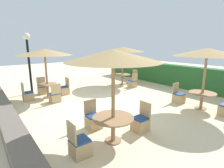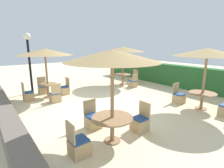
# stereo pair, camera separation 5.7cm
# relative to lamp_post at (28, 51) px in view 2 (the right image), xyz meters

# --- Properties ---
(ground_plane) EXTENTS (40.00, 40.00, 0.00)m
(ground_plane) POSITION_rel_lamp_post_xyz_m (4.05, 2.02, -2.35)
(ground_plane) COLOR beige
(hedge_row) EXTENTS (13.00, 0.70, 1.40)m
(hedge_row) POSITION_rel_lamp_post_xyz_m (4.05, 8.03, -1.65)
(hedge_row) COLOR #28602D
(hedge_row) RESTS_ON ground_plane
(stone_border) EXTENTS (10.00, 0.56, 0.50)m
(stone_border) POSITION_rel_lamp_post_xyz_m (4.05, -1.72, -2.10)
(stone_border) COLOR #6B6056
(stone_border) RESTS_ON ground_plane
(lamp_post) EXTENTS (0.36, 0.36, 3.32)m
(lamp_post) POSITION_rel_lamp_post_xyz_m (0.00, 0.00, 0.00)
(lamp_post) COLOR black
(lamp_post) RESTS_ON ground_plane
(parasol_front_right) EXTENTS (2.53, 2.53, 2.60)m
(parasol_front_right) POSITION_rel_lamp_post_xyz_m (6.80, 0.54, 0.07)
(parasol_front_right) COLOR #93704C
(parasol_front_right) RESTS_ON ground_plane
(round_table_front_right) EXTENTS (1.16, 1.16, 0.74)m
(round_table_front_right) POSITION_rel_lamp_post_xyz_m (6.80, 0.54, -1.75)
(round_table_front_right) COLOR #93704C
(round_table_front_right) RESTS_ON ground_plane
(patio_chair_front_right_north) EXTENTS (0.46, 0.46, 0.93)m
(patio_chair_front_right_north) POSITION_rel_lamp_post_xyz_m (6.83, 1.64, -2.09)
(patio_chair_front_right_north) COLOR tan
(patio_chair_front_right_north) RESTS_ON ground_plane
(patio_chair_front_right_south) EXTENTS (0.46, 0.46, 0.93)m
(patio_chair_front_right_south) POSITION_rel_lamp_post_xyz_m (6.82, -0.53, -2.09)
(patio_chair_front_right_south) COLOR tan
(patio_chair_front_right_south) RESTS_ON ground_plane
(patio_chair_front_right_west) EXTENTS (0.46, 0.46, 0.93)m
(patio_chair_front_right_west) POSITION_rel_lamp_post_xyz_m (5.75, 0.54, -2.09)
(patio_chair_front_right_west) COLOR tan
(patio_chair_front_right_west) RESTS_ON ground_plane
(parasol_front_left) EXTENTS (2.72, 2.72, 2.51)m
(parasol_front_left) POSITION_rel_lamp_post_xyz_m (1.38, 0.46, -0.01)
(parasol_front_left) COLOR #93704C
(parasol_front_left) RESTS_ON ground_plane
(round_table_front_left) EXTENTS (0.93, 0.93, 0.73)m
(round_table_front_left) POSITION_rel_lamp_post_xyz_m (1.38, 0.46, -1.81)
(round_table_front_left) COLOR #93704C
(round_table_front_left) RESTS_ON ground_plane
(patio_chair_front_left_west) EXTENTS (0.46, 0.46, 0.93)m
(patio_chair_front_left_west) POSITION_rel_lamp_post_xyz_m (0.48, 0.45, -2.09)
(patio_chair_front_left_west) COLOR tan
(patio_chair_front_left_west) RESTS_ON ground_plane
(patio_chair_front_left_north) EXTENTS (0.46, 0.46, 0.93)m
(patio_chair_front_left_north) POSITION_rel_lamp_post_xyz_m (1.35, 1.37, -2.09)
(patio_chair_front_left_north) COLOR tan
(patio_chair_front_left_north) RESTS_ON ground_plane
(patio_chair_front_left_east) EXTENTS (0.46, 0.46, 0.93)m
(patio_chair_front_left_east) POSITION_rel_lamp_post_xyz_m (2.35, 0.48, -2.09)
(patio_chair_front_left_east) COLOR tan
(patio_chair_front_left_east) RESTS_ON ground_plane
(patio_chair_front_left_south) EXTENTS (0.46, 0.46, 0.93)m
(patio_chair_front_left_south) POSITION_rel_lamp_post_xyz_m (1.35, -0.51, -2.09)
(patio_chair_front_left_south) COLOR tan
(patio_chair_front_left_south) RESTS_ON ground_plane
(parasol_back_left) EXTENTS (2.90, 2.90, 2.56)m
(parasol_back_left) POSITION_rel_lamp_post_xyz_m (1.43, 5.55, 0.04)
(parasol_back_left) COLOR #93704C
(parasol_back_left) RESTS_ON ground_plane
(round_table_back_left) EXTENTS (1.11, 1.11, 0.71)m
(round_table_back_left) POSITION_rel_lamp_post_xyz_m (1.43, 5.55, -1.78)
(round_table_back_left) COLOR #93704C
(round_table_back_left) RESTS_ON ground_plane
(patio_chair_back_left_north) EXTENTS (0.46, 0.46, 0.93)m
(patio_chair_back_left_north) POSITION_rel_lamp_post_xyz_m (1.46, 6.56, -2.09)
(patio_chair_back_left_north) COLOR tan
(patio_chair_back_left_north) RESTS_ON ground_plane
(patio_chair_back_left_east) EXTENTS (0.46, 0.46, 0.93)m
(patio_chair_back_left_east) POSITION_rel_lamp_post_xyz_m (2.45, 5.54, -2.09)
(patio_chair_back_left_east) COLOR tan
(patio_chair_back_left_east) RESTS_ON ground_plane
(parasol_back_right) EXTENTS (2.69, 2.69, 2.57)m
(parasol_back_right) POSITION_rel_lamp_post_xyz_m (7.07, 5.15, 0.05)
(parasol_back_right) COLOR #93704C
(parasol_back_right) RESTS_ON ground_plane
(round_table_back_right) EXTENTS (1.10, 1.10, 0.72)m
(round_table_back_right) POSITION_rel_lamp_post_xyz_m (7.07, 5.15, -1.78)
(round_table_back_right) COLOR #93704C
(round_table_back_right) RESTS_ON ground_plane
(patio_chair_back_right_west) EXTENTS (0.46, 0.46, 0.93)m
(patio_chair_back_right_west) POSITION_rel_lamp_post_xyz_m (6.02, 5.10, -2.09)
(patio_chair_back_right_west) COLOR tan
(patio_chair_back_right_west) RESTS_ON ground_plane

